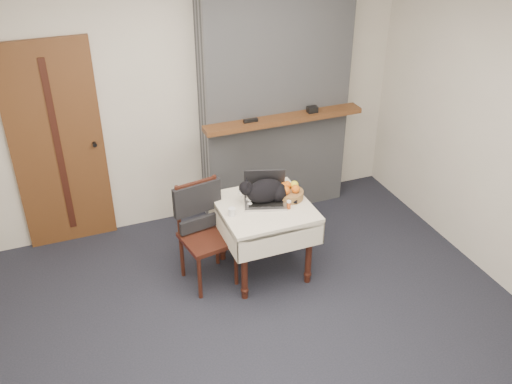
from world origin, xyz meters
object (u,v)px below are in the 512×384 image
chair (202,219)px  pill_bottle (289,205)px  cream_jar (232,212)px  fruit_basket (289,192)px  side_table (264,216)px  laptop (265,194)px  cat (266,191)px  door (58,148)px

chair → pill_bottle: bearing=-30.5°
cream_jar → fruit_basket: fruit_basket is taller
side_table → fruit_basket: bearing=8.0°
laptop → pill_bottle: size_ratio=5.67×
laptop → cat: size_ratio=0.89×
laptop → side_table: bearing=-97.5°
cream_jar → pill_bottle: bearing=-8.8°
laptop → cream_jar: 0.37m
laptop → chair: (-0.56, 0.07, -0.17)m
pill_bottle → chair: 0.76m
door → pill_bottle: 2.18m
cat → chair: size_ratio=0.53×
cream_jar → chair: size_ratio=0.07×
cat → fruit_basket: size_ratio=1.98×
laptop → pill_bottle: (0.14, -0.20, -0.03)m
door → cat: door is taller
chair → cat: bearing=-19.0°
laptop → cat: (0.00, -0.03, 0.04)m
cream_jar → pill_bottle: 0.49m
side_table → cat: cat is taller
cat → pill_bottle: size_ratio=6.38×
pill_bottle → fruit_basket: (0.08, 0.16, 0.02)m
cat → pill_bottle: 0.23m
pill_bottle → fruit_basket: fruit_basket is taller
fruit_basket → chair: size_ratio=0.27×
side_table → cream_jar: size_ratio=11.28×
side_table → cream_jar: cream_jar is taller
door → side_table: bearing=-36.7°
cat → pill_bottle: bearing=-43.6°
side_table → laptop: size_ratio=1.78×
door → laptop: door is taller
fruit_basket → side_table: bearing=-172.0°
pill_bottle → laptop: bearing=124.9°
door → laptop: size_ratio=4.57×
cream_jar → fruit_basket: (0.57, 0.09, 0.02)m
cream_jar → pill_bottle: size_ratio=0.90×
side_table → cream_jar: bearing=-170.7°
pill_bottle → door: bearing=143.4°
cream_jar → fruit_basket: bearing=8.7°
door → laptop: bearing=-34.4°
laptop → cream_jar: laptop is taller
cream_jar → door: bearing=135.8°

